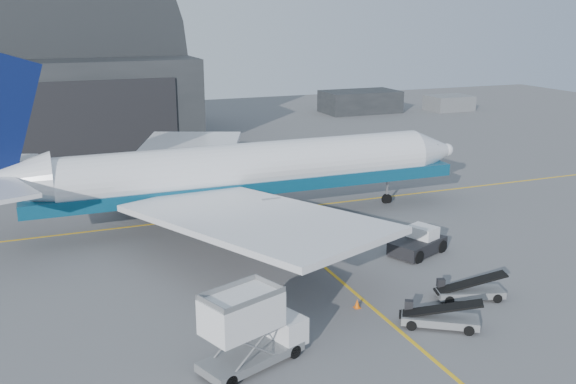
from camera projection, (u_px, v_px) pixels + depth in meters
name	position (u px, v px, depth m)	size (l,w,h in m)	color
ground	(358.00, 296.00, 42.31)	(200.00, 200.00, 0.00)	#565659
taxi_lines	(288.00, 236.00, 53.64)	(80.00, 42.12, 0.02)	gold
hangar	(6.00, 75.00, 90.07)	(50.00, 28.30, 28.00)	black
distant_bldg_a	(360.00, 112.00, 120.23)	(14.00, 8.00, 4.00)	black
distant_bldg_b	(448.00, 110.00, 122.67)	(8.00, 6.00, 2.80)	slate
airliner	(232.00, 172.00, 56.16)	(46.25, 44.85, 16.23)	white
catering_truck	(250.00, 329.00, 33.43)	(6.48, 4.29, 4.19)	slate
pushback_tug	(418.00, 243.00, 49.69)	(5.18, 4.12, 2.11)	black
belt_loader_a	(469.00, 291.00, 41.76)	(4.73, 2.68, 1.77)	slate
belt_loader_b	(439.00, 318.00, 38.04)	(4.62, 3.72, 1.83)	slate
traffic_cone	(357.00, 304.00, 40.56)	(0.40, 0.40, 0.58)	#E45707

